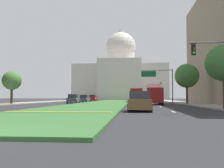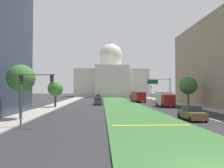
{
  "view_description": "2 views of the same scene",
  "coord_description": "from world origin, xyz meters",
  "px_view_note": "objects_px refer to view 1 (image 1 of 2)",
  "views": [
    {
      "loc": [
        5.41,
        -6.91,
        1.24
      ],
      "look_at": [
        -0.71,
        64.0,
        4.77
      ],
      "focal_mm": 41.2,
      "sensor_mm": 36.0,
      "label": 1
    },
    {
      "loc": [
        -4.8,
        -8.44,
        3.62
      ],
      "look_at": [
        -1.33,
        60.57,
        5.52
      ],
      "focal_mm": 32.38,
      "sensor_mm": 36.0,
      "label": 2
    }
  ],
  "objects_px": {
    "capitol_building": "(121,77)",
    "traffic_light_far_right": "(161,89)",
    "city_bus": "(136,94)",
    "overhead_guide_sign": "(160,79)",
    "sedan_distant": "(84,99)",
    "sedan_midblock": "(73,99)",
    "traffic_light_near_right": "(224,60)",
    "box_truck_delivery": "(154,94)",
    "street_tree_right_near": "(224,63)",
    "street_tree_right_mid": "(187,76)",
    "sedan_very_far": "(144,98)",
    "sedan_lead_stopped": "(139,102)",
    "street_tree_left_mid": "(12,81)",
    "sedan_far_horizon": "(93,98)"
  },
  "relations": [
    {
      "from": "street_tree_right_near",
      "to": "sedan_very_far",
      "type": "height_order",
      "value": "street_tree_right_near"
    },
    {
      "from": "street_tree_right_mid",
      "to": "sedan_lead_stopped",
      "type": "bearing_deg",
      "value": -112.6
    },
    {
      "from": "street_tree_right_mid",
      "to": "sedan_very_far",
      "type": "relative_size",
      "value": 1.46
    },
    {
      "from": "capitol_building",
      "to": "traffic_light_near_right",
      "type": "distance_m",
      "value": 87.74
    },
    {
      "from": "street_tree_right_near",
      "to": "sedan_midblock",
      "type": "distance_m",
      "value": 29.75
    },
    {
      "from": "capitol_building",
      "to": "sedan_lead_stopped",
      "type": "xyz_separation_m",
      "value": [
        5.86,
        -83.13,
        -8.67
      ]
    },
    {
      "from": "overhead_guide_sign",
      "to": "sedan_very_far",
      "type": "height_order",
      "value": "overhead_guide_sign"
    },
    {
      "from": "overhead_guide_sign",
      "to": "sedan_midblock",
      "type": "xyz_separation_m",
      "value": [
        -16.09,
        -2.93,
        -3.87
      ]
    },
    {
      "from": "street_tree_left_mid",
      "to": "sedan_distant",
      "type": "distance_m",
      "value": 20.39
    },
    {
      "from": "overhead_guide_sign",
      "to": "sedan_midblock",
      "type": "distance_m",
      "value": 16.81
    },
    {
      "from": "overhead_guide_sign",
      "to": "street_tree_right_mid",
      "type": "height_order",
      "value": "overhead_guide_sign"
    },
    {
      "from": "sedan_midblock",
      "to": "capitol_building",
      "type": "bearing_deg",
      "value": 84.42
    },
    {
      "from": "street_tree_right_near",
      "to": "box_truck_delivery",
      "type": "height_order",
      "value": "street_tree_right_near"
    },
    {
      "from": "traffic_light_near_right",
      "to": "sedan_very_far",
      "type": "xyz_separation_m",
      "value": [
        -3.07,
        67.37,
        -3.01
      ]
    },
    {
      "from": "traffic_light_near_right",
      "to": "sedan_distant",
      "type": "bearing_deg",
      "value": 113.93
    },
    {
      "from": "box_truck_delivery",
      "to": "sedan_lead_stopped",
      "type": "bearing_deg",
      "value": -98.05
    },
    {
      "from": "sedan_lead_stopped",
      "to": "sedan_very_far",
      "type": "xyz_separation_m",
      "value": [
        2.71,
        63.72,
        -0.02
      ]
    },
    {
      "from": "traffic_light_near_right",
      "to": "street_tree_right_mid",
      "type": "relative_size",
      "value": 0.82
    },
    {
      "from": "capitol_building",
      "to": "traffic_light_near_right",
      "type": "bearing_deg",
      "value": -82.36
    },
    {
      "from": "traffic_light_near_right",
      "to": "overhead_guide_sign",
      "type": "height_order",
      "value": "overhead_guide_sign"
    },
    {
      "from": "traffic_light_far_right",
      "to": "city_bus",
      "type": "height_order",
      "value": "traffic_light_far_right"
    },
    {
      "from": "street_tree_right_near",
      "to": "sedan_far_horizon",
      "type": "height_order",
      "value": "street_tree_right_near"
    },
    {
      "from": "street_tree_left_mid",
      "to": "sedan_distant",
      "type": "xyz_separation_m",
      "value": [
        8.2,
        18.42,
        -3.04
      ]
    },
    {
      "from": "traffic_light_far_right",
      "to": "sedan_midblock",
      "type": "bearing_deg",
      "value": -129.44
    },
    {
      "from": "capitol_building",
      "to": "sedan_far_horizon",
      "type": "bearing_deg",
      "value": -100.58
    },
    {
      "from": "street_tree_right_mid",
      "to": "sedan_far_horizon",
      "type": "xyz_separation_m",
      "value": [
        -19.77,
        31.38,
        -3.64
      ]
    },
    {
      "from": "street_tree_right_near",
      "to": "sedan_lead_stopped",
      "type": "distance_m",
      "value": 8.75
    },
    {
      "from": "sedan_very_far",
      "to": "city_bus",
      "type": "bearing_deg",
      "value": -95.49
    },
    {
      "from": "overhead_guide_sign",
      "to": "street_tree_right_mid",
      "type": "xyz_separation_m",
      "value": [
        3.2,
        -8.85,
        -0.2
      ]
    },
    {
      "from": "street_tree_left_mid",
      "to": "sedan_midblock",
      "type": "xyz_separation_m",
      "value": [
        8.39,
        6.98,
        -3.02
      ]
    },
    {
      "from": "capitol_building",
      "to": "traffic_light_far_right",
      "type": "bearing_deg",
      "value": -71.15
    },
    {
      "from": "box_truck_delivery",
      "to": "city_bus",
      "type": "distance_m",
      "value": 17.14
    },
    {
      "from": "sedan_far_horizon",
      "to": "city_bus",
      "type": "height_order",
      "value": "city_bus"
    },
    {
      "from": "sedan_very_far",
      "to": "box_truck_delivery",
      "type": "xyz_separation_m",
      "value": [
        -0.08,
        -45.12,
        0.89
      ]
    },
    {
      "from": "street_tree_right_mid",
      "to": "traffic_light_far_right",
      "type": "bearing_deg",
      "value": 92.23
    },
    {
      "from": "sedan_distant",
      "to": "sedan_very_far",
      "type": "bearing_deg",
      "value": 62.52
    },
    {
      "from": "overhead_guide_sign",
      "to": "sedan_distant",
      "type": "relative_size",
      "value": 1.54
    },
    {
      "from": "box_truck_delivery",
      "to": "sedan_midblock",
      "type": "bearing_deg",
      "value": 157.64
    },
    {
      "from": "capitol_building",
      "to": "sedan_lead_stopped",
      "type": "height_order",
      "value": "capitol_building"
    },
    {
      "from": "traffic_light_far_right",
      "to": "sedan_distant",
      "type": "distance_m",
      "value": 21.43
    },
    {
      "from": "street_tree_left_mid",
      "to": "overhead_guide_sign",
      "type": "bearing_deg",
      "value": 22.04
    },
    {
      "from": "city_bus",
      "to": "sedan_midblock",
      "type": "bearing_deg",
      "value": -136.26
    },
    {
      "from": "city_bus",
      "to": "box_truck_delivery",
      "type": "bearing_deg",
      "value": -81.17
    },
    {
      "from": "sedan_lead_stopped",
      "to": "city_bus",
      "type": "relative_size",
      "value": 0.38
    },
    {
      "from": "traffic_light_far_right",
      "to": "sedan_far_horizon",
      "type": "distance_m",
      "value": 19.14
    },
    {
      "from": "overhead_guide_sign",
      "to": "city_bus",
      "type": "relative_size",
      "value": 0.59
    },
    {
      "from": "overhead_guide_sign",
      "to": "sedan_far_horizon",
      "type": "xyz_separation_m",
      "value": [
        -16.57,
        22.52,
        -3.84
      ]
    },
    {
      "from": "street_tree_right_mid",
      "to": "sedan_midblock",
      "type": "relative_size",
      "value": 1.44
    },
    {
      "from": "capitol_building",
      "to": "traffic_light_far_right",
      "type": "distance_m",
      "value": 39.11
    },
    {
      "from": "street_tree_right_near",
      "to": "street_tree_right_mid",
      "type": "bearing_deg",
      "value": 90.08
    }
  ]
}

